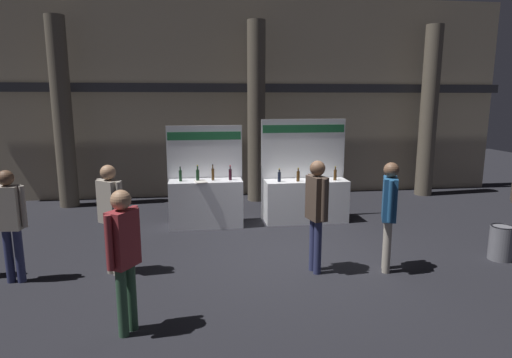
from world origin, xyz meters
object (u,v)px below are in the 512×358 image
Objects in this scene: visitor_2 at (389,207)px; visitor_6 at (124,250)px; exhibitor_booth_1 at (305,196)px; visitor_4 at (316,206)px; visitor_0 at (110,210)px; trash_bin at (501,243)px; exhibitor_booth_0 at (206,199)px; visitor_3 at (10,217)px.

visitor_6 is at bearing -48.59° from visitor_2.
exhibitor_booth_1 reaches higher than visitor_4.
visitor_0 is 1.01× the size of visitor_6.
trash_bin is 3.49m from visitor_4.
visitor_0 is at bearing -73.94° from visitor_2.
exhibitor_booth_0 is 3.99m from visitor_3.
visitor_0 reaches higher than visitor_3.
exhibitor_booth_1 is 1.32× the size of visitor_6.
exhibitor_booth_0 reaches higher than trash_bin.
exhibitor_booth_0 is 4.48m from visitor_6.
visitor_2 is (-2.22, -0.19, 0.78)m from trash_bin.
exhibitor_booth_0 is 2.29m from exhibitor_booth_1.
visitor_4 is at bearing 34.53° from visitor_0.
visitor_6 is at bearing -33.73° from visitor_0.
exhibitor_booth_0 is 1.26× the size of visitor_3.
exhibitor_booth_0 is 3.57× the size of trash_bin.
visitor_2 is at bearing 34.80° from visitor_0.
exhibitor_booth_1 is 4.63m from visitor_0.
visitor_4 is (-1.18, 0.11, 0.02)m from visitor_2.
visitor_6 is (1.95, -1.73, 0.01)m from visitor_3.
visitor_0 is 0.97× the size of visitor_4.
visitor_4 reaches higher than visitor_2.
visitor_3 is (-5.87, 0.36, -0.04)m from visitor_2.
visitor_4 is at bearing -59.08° from exhibitor_booth_0.
visitor_2 reaches higher than visitor_3.
visitor_4 reaches higher than visitor_3.
exhibitor_booth_0 is 4.16m from visitor_2.
visitor_2 is (2.88, -2.96, 0.49)m from exhibitor_booth_0.
visitor_0 reaches higher than trash_bin.
exhibitor_booth_1 is at bearing 175.40° from visitor_6.
exhibitor_booth_1 is 1.33× the size of visitor_3.
visitor_0 is at bearing 177.58° from trash_bin.
visitor_3 is at bearing -134.64° from visitor_0.
trash_bin is at bearing 3.61° from visitor_3.
exhibitor_booth_1 reaches higher than visitor_6.
exhibitor_booth_1 is at bearing 134.81° from trash_bin.
exhibitor_booth_1 reaches higher than exhibitor_booth_0.
exhibitor_booth_1 is at bearing -146.72° from visitor_2.
visitor_4 is at bearing 150.85° from visitor_6.
visitor_2 is at bearing 1.29° from visitor_3.
trash_bin is 0.35× the size of visitor_3.
visitor_2 is 1.02× the size of visitor_6.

